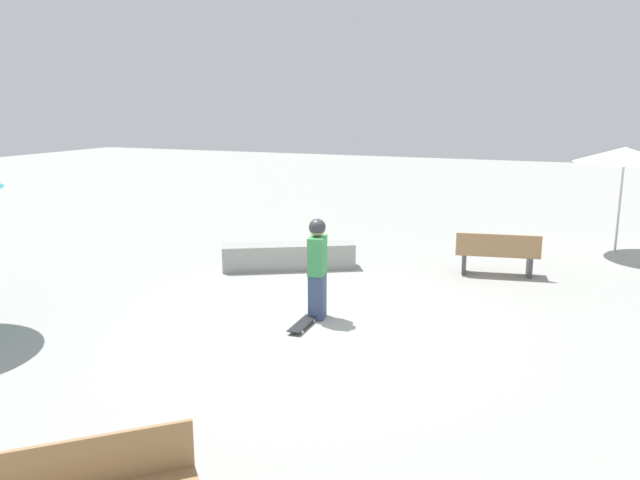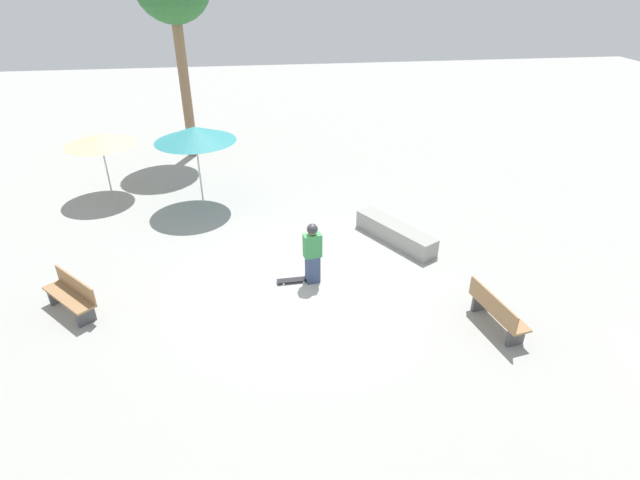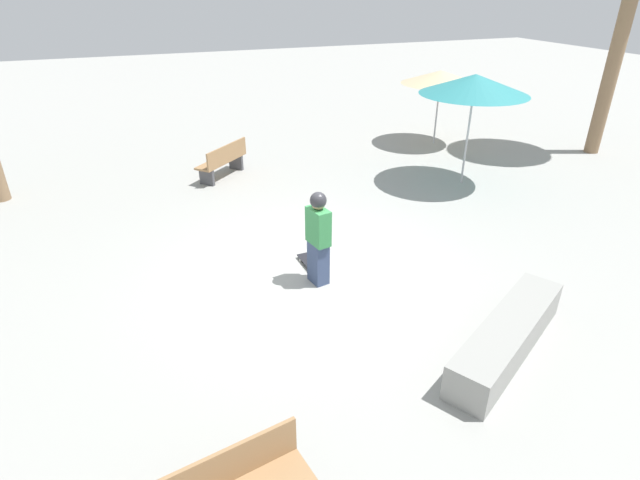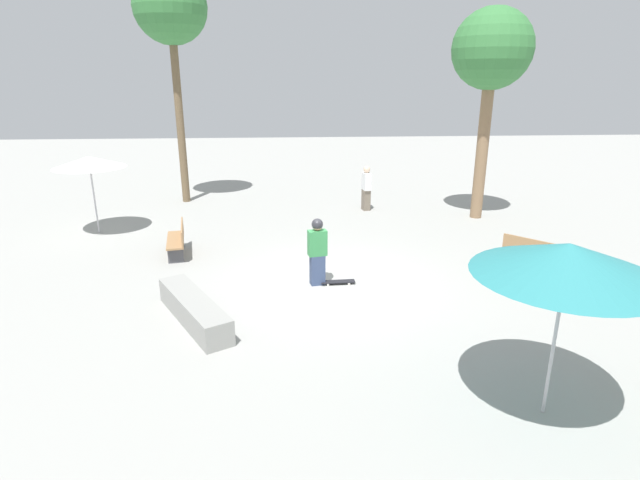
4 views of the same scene
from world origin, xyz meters
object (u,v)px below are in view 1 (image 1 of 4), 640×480
bench_far (497,254)px  concrete_ledge (289,256)px  skater_main (317,265)px  shade_umbrella_white (625,155)px  skateboard (303,324)px

bench_far → concrete_ledge: bearing=-175.1°
skater_main → concrete_ledge: size_ratio=0.61×
concrete_ledge → shade_umbrella_white: 7.66m
shade_umbrella_white → skater_main: bearing=145.3°
skateboard → shade_umbrella_white: (7.03, -4.57, 2.15)m
bench_far → skater_main: bearing=-132.5°
skater_main → bench_far: 4.33m
skateboard → shade_umbrella_white: size_ratio=0.34×
skater_main → shade_umbrella_white: size_ratio=0.67×
skateboard → bench_far: 4.76m
skater_main → concrete_ledge: 3.13m
skateboard → bench_far: bench_far is taller
bench_far → shade_umbrella_white: (2.90, -2.24, 1.78)m
skater_main → concrete_ledge: (2.55, 1.71, -0.60)m
concrete_ledge → bench_far: size_ratio=1.58×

